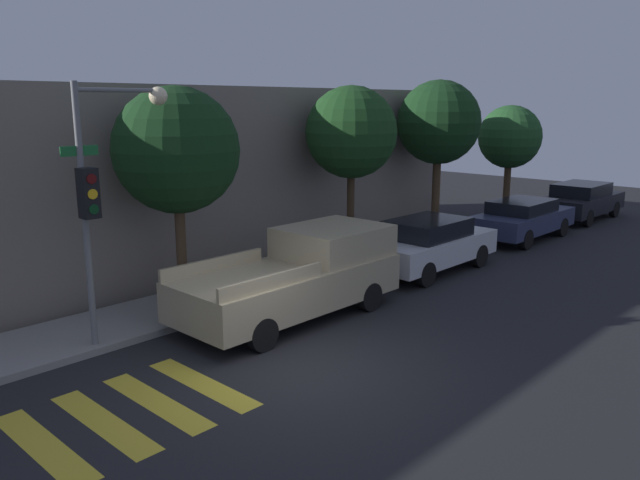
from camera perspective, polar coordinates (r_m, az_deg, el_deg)
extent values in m
plane|color=black|center=(11.23, -2.06, -11.88)|extent=(60.00, 60.00, 0.00)
cube|color=gray|center=(14.37, -14.22, -6.43)|extent=(26.00, 2.16, 0.14)
cube|color=slate|center=(17.72, -22.52, 4.70)|extent=(26.00, 6.00, 5.05)
cube|color=gold|center=(9.82, -23.99, -16.82)|extent=(0.45, 2.60, 0.00)
cube|color=gold|center=(10.13, -19.18, -15.47)|extent=(0.45, 2.60, 0.00)
cube|color=gold|center=(10.50, -14.75, -14.11)|extent=(0.45, 2.60, 0.00)
cube|color=gold|center=(10.94, -10.70, -12.78)|extent=(0.45, 2.60, 0.00)
cylinder|color=slate|center=(12.12, -20.66, 1.54)|extent=(0.12, 0.12, 5.00)
cube|color=black|center=(11.85, -20.42, 4.03)|extent=(0.30, 0.30, 0.90)
cylinder|color=#4C0C0C|center=(11.68, -20.16, 5.27)|extent=(0.18, 0.02, 0.18)
cylinder|color=yellow|center=(11.71, -20.06, 3.96)|extent=(0.18, 0.02, 0.18)
cylinder|color=#0C3819|center=(11.75, -19.97, 2.66)|extent=(0.18, 0.02, 0.18)
cube|color=#19662D|center=(11.97, -21.14, 7.62)|extent=(0.70, 0.02, 0.18)
cylinder|color=slate|center=(12.32, -17.96, 12.91)|extent=(1.67, 0.08, 0.08)
sphere|color=#F9E5B2|center=(12.75, -14.58, 12.62)|extent=(0.36, 0.36, 0.36)
cube|color=tan|center=(13.57, -2.88, -4.20)|extent=(5.22, 2.09, 0.83)
cube|color=tan|center=(14.38, 1.21, -0.10)|extent=(2.35, 1.93, 0.69)
cube|color=tan|center=(13.29, -9.74, -2.24)|extent=(2.61, 0.08, 0.28)
cube|color=tan|center=(11.92, -4.37, -3.82)|extent=(2.61, 0.08, 0.28)
cylinder|color=black|center=(15.43, -0.99, -3.72)|extent=(0.66, 0.22, 0.66)
cylinder|color=black|center=(14.22, 4.56, -5.19)|extent=(0.66, 0.22, 0.66)
cylinder|color=black|center=(13.42, -10.75, -6.45)|extent=(0.66, 0.22, 0.66)
cylinder|color=black|center=(12.00, -5.30, -8.59)|extent=(0.66, 0.22, 0.66)
cube|color=silver|center=(17.66, 9.94, -0.71)|extent=(4.38, 1.81, 0.67)
cube|color=black|center=(17.44, 9.81, 1.09)|extent=(2.28, 1.60, 0.49)
cylinder|color=black|center=(19.27, 10.12, -0.63)|extent=(0.66, 0.22, 0.66)
cylinder|color=black|center=(18.46, 14.35, -1.41)|extent=(0.66, 0.22, 0.66)
cylinder|color=black|center=(17.12, 5.10, -2.13)|extent=(0.66, 0.22, 0.66)
cylinder|color=black|center=(16.20, 9.64, -3.11)|extent=(0.66, 0.22, 0.66)
cube|color=#2D3351|center=(22.59, 18.04, 1.68)|extent=(4.52, 1.80, 0.63)
cube|color=black|center=(22.41, 18.01, 2.97)|extent=(2.35, 1.58, 0.42)
cylinder|color=black|center=(24.24, 17.71, 1.64)|extent=(0.66, 0.22, 0.66)
cylinder|color=black|center=(23.60, 21.23, 1.11)|extent=(0.66, 0.22, 0.66)
cylinder|color=black|center=(21.78, 14.47, 0.67)|extent=(0.66, 0.22, 0.66)
cylinder|color=black|center=(21.07, 18.31, 0.04)|extent=(0.66, 0.22, 0.66)
cube|color=black|center=(27.34, 22.78, 3.13)|extent=(4.64, 1.83, 0.65)
cube|color=black|center=(27.15, 22.79, 4.29)|extent=(2.41, 1.61, 0.49)
cylinder|color=black|center=(29.00, 22.22, 3.00)|extent=(0.66, 0.22, 0.66)
cylinder|color=black|center=(28.46, 25.31, 2.57)|extent=(0.66, 0.22, 0.66)
cylinder|color=black|center=(26.37, 19.92, 2.32)|extent=(0.66, 0.22, 0.66)
cylinder|color=black|center=(25.77, 23.28, 1.83)|extent=(0.66, 0.22, 0.66)
cylinder|color=#4C3823|center=(14.42, -12.54, -1.24)|extent=(0.23, 0.23, 2.58)
sphere|color=#143316|center=(14.06, -12.99, 8.02)|extent=(2.77, 2.77, 2.77)
cylinder|color=#42301E|center=(18.24, 2.81, 2.28)|extent=(0.22, 0.22, 2.82)
sphere|color=#193D19|center=(17.97, 2.89, 9.82)|extent=(2.62, 2.62, 2.62)
cylinder|color=#4C3823|center=(21.79, 10.53, 3.91)|extent=(0.27, 0.27, 2.94)
sphere|color=#143316|center=(21.57, 10.80, 10.53)|extent=(2.79, 2.79, 2.79)
cylinder|color=#4C3823|center=(26.29, 16.68, 4.41)|extent=(0.27, 0.27, 2.37)
sphere|color=#1E4721|center=(26.09, 16.98, 9.01)|extent=(2.48, 2.48, 2.48)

